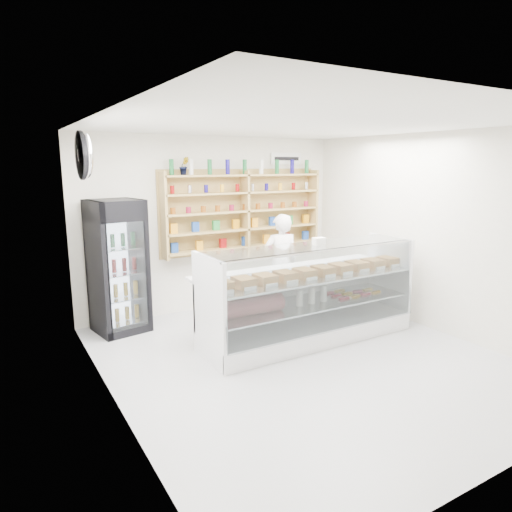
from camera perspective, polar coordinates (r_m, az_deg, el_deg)
room at (r=5.38m, az=6.19°, el=1.13°), size 5.00×5.00×5.00m
display_counter at (r=6.29m, az=6.54°, el=-7.15°), size 3.02×0.90×1.31m
shop_worker at (r=7.30m, az=3.09°, el=-0.94°), size 0.65×0.50×1.59m
drinks_cooler at (r=6.70m, az=-16.89°, el=-1.25°), size 0.78×0.76×1.88m
wall_shelving at (r=7.57m, az=-1.39°, el=5.64°), size 2.84×0.28×1.33m
potted_plant at (r=7.08m, az=-8.96°, el=11.07°), size 0.16×0.14×0.27m
security_mirror at (r=5.53m, az=-20.53°, el=11.70°), size 0.15×0.50×0.50m
wall_sign at (r=8.12m, az=3.79°, el=12.05°), size 0.62×0.03×0.20m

